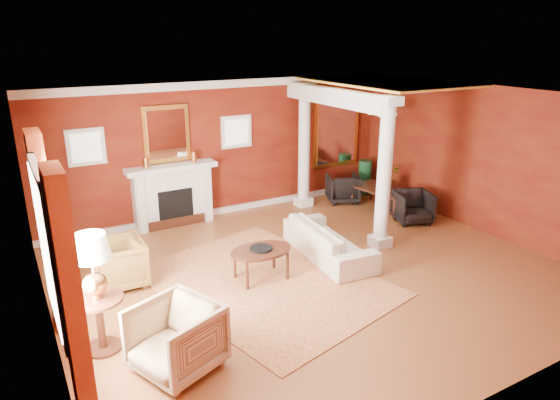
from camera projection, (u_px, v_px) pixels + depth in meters
ground at (313, 272)px, 8.39m from camera, size 8.00×8.00×0.00m
room_shell at (316, 155)px, 7.75m from camera, size 8.04×7.04×2.92m
fireplace at (173, 195)px, 10.30m from camera, size 1.85×0.42×1.29m
overmantel_mirror at (166, 134)px, 10.02m from camera, size 0.95×0.07×1.15m
flank_window_left at (86, 147)px, 9.33m from camera, size 0.70×0.07×0.70m
flank_window_right at (236, 132)px, 10.79m from camera, size 0.70×0.07×0.70m
left_window at (56, 258)px, 5.61m from camera, size 0.21×2.55×2.60m
column_front at (384, 173)px, 8.98m from camera, size 0.36×0.36×2.80m
column_back at (304, 145)px, 11.21m from camera, size 0.36×0.36×2.80m
header_beam at (335, 97)px, 9.92m from camera, size 0.30×3.20×0.32m
amber_ceiling at (385, 82)px, 10.26m from camera, size 2.30×3.40×0.04m
dining_mirror at (336, 132)px, 12.10m from camera, size 1.30×0.07×1.70m
chandelier at (383, 112)px, 10.52m from camera, size 0.60×0.62×0.75m
crown_trim at (224, 84)px, 10.34m from camera, size 8.00×0.08×0.16m
base_trim at (229, 209)px, 11.22m from camera, size 8.00×0.08×0.12m
rug at (265, 282)px, 8.06m from camera, size 3.69×4.40×0.02m
sofa at (329, 235)px, 8.87m from camera, size 0.81×2.16×0.82m
armchair_leopard at (117, 262)px, 7.82m from camera, size 0.80×0.84×0.84m
armchair_stripe at (176, 335)px, 5.83m from camera, size 1.11×1.15×0.93m
coffee_table at (261, 252)px, 8.02m from camera, size 1.04×1.04×0.52m
coffee_book at (258, 243)px, 7.95m from camera, size 0.17×0.02×0.23m
side_table at (94, 273)px, 6.02m from camera, size 0.63×0.63×1.57m
dining_table at (384, 193)px, 11.30m from camera, size 0.67×1.45×0.78m
dining_chair_near at (413, 206)px, 10.52m from camera, size 0.91×0.88×0.74m
dining_chair_far at (343, 187)px, 11.81m from camera, size 0.91×0.89×0.73m
green_urn at (365, 181)px, 12.40m from camera, size 0.36×0.36×0.87m
potted_plant at (387, 166)px, 11.08m from camera, size 0.68×0.72×0.47m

